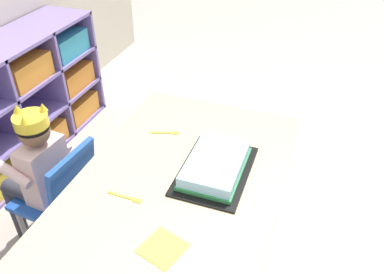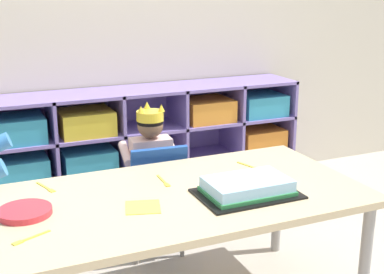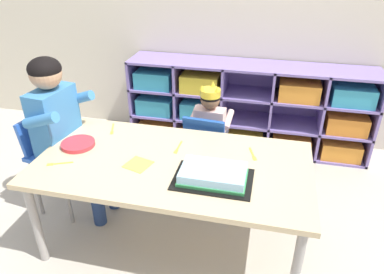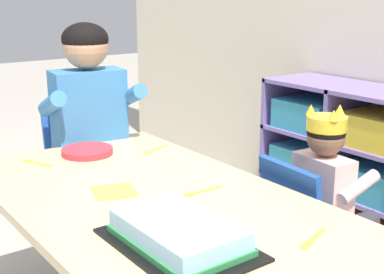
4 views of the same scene
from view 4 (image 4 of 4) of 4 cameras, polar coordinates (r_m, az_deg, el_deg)
name	(u,v)px [view 4 (image 4 of 4)]	position (r m, az deg, el deg)	size (l,w,h in m)	color
activity_table	(164,219)	(1.62, -3.05, -8.82)	(1.52, 0.79, 0.57)	#D1B789
classroom_chair_blue	(307,230)	(1.96, 12.26, -9.77)	(0.33, 0.35, 0.63)	#1E4CA8
child_with_crown	(331,189)	(1.98, 14.71, -5.41)	(0.31, 0.31, 0.81)	beige
classroom_chair_adult_side	(88,164)	(2.42, -11.10, -2.82)	(0.37, 0.41, 0.68)	blue
adult_helper_seated	(94,121)	(2.26, -10.53, 1.76)	(0.45, 0.43, 1.07)	#3D7FBC
birthday_cake_on_tray	(179,235)	(1.34, -1.45, -10.52)	(0.40, 0.27, 0.07)	black
paper_plate_stack	(87,151)	(2.11, -11.20, -1.51)	(0.20, 0.20, 0.02)	#DB333D
paper_napkin_square	(114,191)	(1.71, -8.40, -5.81)	(0.13, 0.13, 0.00)	#F4DB4C
fork_near_cake_tray	(312,240)	(1.42, 12.83, -10.72)	(0.06, 0.14, 0.00)	yellow
fork_near_child_seat	(201,192)	(1.69, 0.95, -5.89)	(0.02, 0.14, 0.00)	yellow
fork_beside_plate_stack	(154,150)	(2.13, -4.10, -1.40)	(0.06, 0.14, 0.00)	yellow
fork_at_table_front_edge	(36,163)	(2.05, -16.49, -2.68)	(0.13, 0.07, 0.00)	yellow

